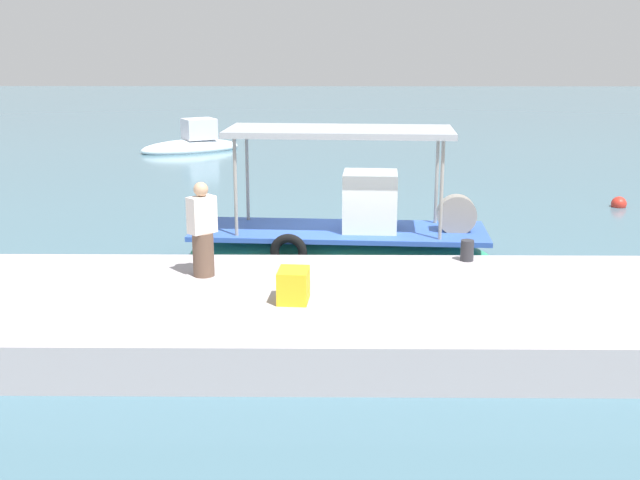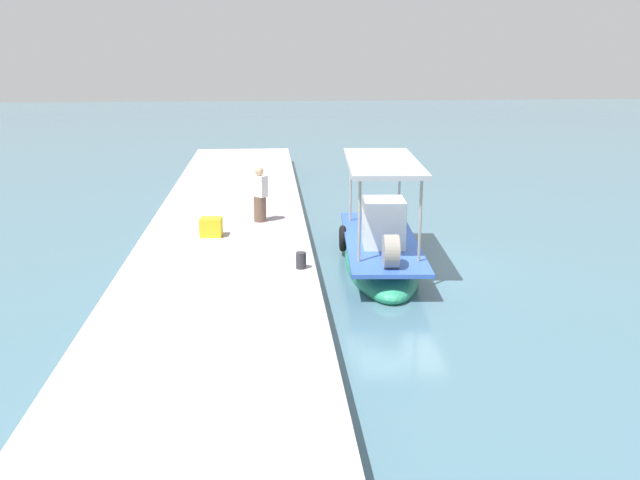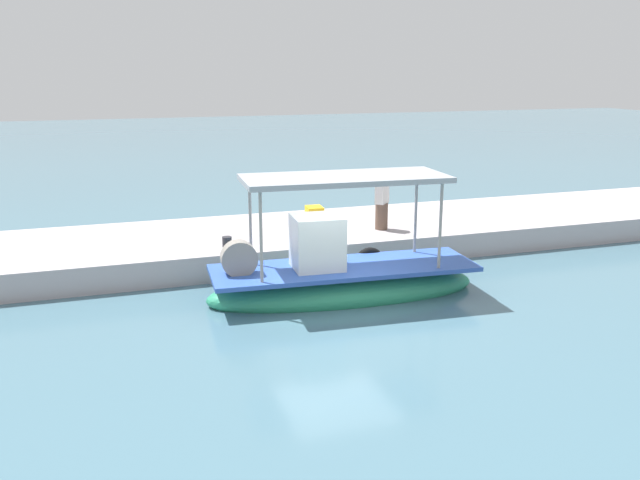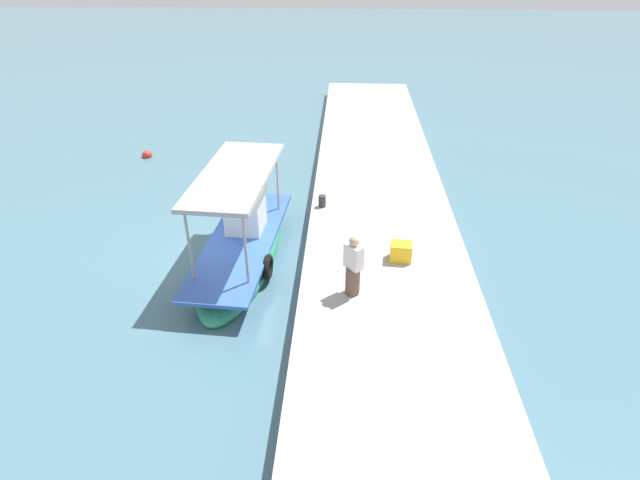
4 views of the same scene
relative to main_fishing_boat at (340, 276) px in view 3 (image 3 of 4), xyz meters
The scene contains 6 objects.
ground_plane 0.68m from the main_fishing_boat, 60.04° to the left, with size 120.00×120.00×0.00m, color #466C7D.
dock_quay 4.14m from the main_fishing_boat, 86.60° to the right, with size 36.00×4.52×0.69m, color #ADA4A8.
main_fishing_boat is the anchor object (origin of this frame).
fisherman_near_bollard 4.11m from the main_fishing_boat, 127.26° to the right, with size 0.51×0.51×1.61m.
mooring_bollard 3.14m from the main_fishing_boat, 45.34° to the right, with size 0.24×0.24×0.38m, color #2D2D33.
cargo_crate 4.59m from the main_fishing_boat, 100.69° to the right, with size 0.57×0.46×0.50m, color yellow.
Camera 3 is at (4.88, 13.37, 5.13)m, focal length 37.55 mm.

